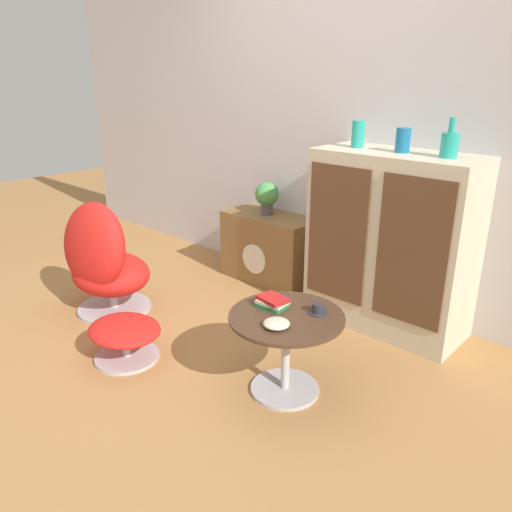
# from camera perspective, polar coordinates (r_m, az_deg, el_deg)

# --- Properties ---
(ground_plane) EXTENTS (12.00, 12.00, 0.00)m
(ground_plane) POSITION_cam_1_polar(r_m,az_deg,el_deg) (2.93, -8.97, -12.95)
(ground_plane) COLOR #A87542
(wall_back) EXTENTS (6.40, 0.06, 2.60)m
(wall_back) POSITION_cam_1_polar(r_m,az_deg,el_deg) (3.64, 10.13, 15.41)
(wall_back) COLOR silver
(wall_back) RESTS_ON ground_plane
(sideboard) EXTENTS (1.01, 0.47, 1.14)m
(sideboard) POSITION_cam_1_polar(r_m,az_deg,el_deg) (3.28, 15.09, 1.47)
(sideboard) COLOR beige
(sideboard) RESTS_ON ground_plane
(tv_console) EXTENTS (0.76, 0.37, 0.54)m
(tv_console) POSITION_cam_1_polar(r_m,az_deg,el_deg) (3.98, 1.57, 0.93)
(tv_console) COLOR brown
(tv_console) RESTS_ON ground_plane
(egg_chair) EXTENTS (0.62, 0.58, 0.82)m
(egg_chair) POSITION_cam_1_polar(r_m,az_deg,el_deg) (3.55, -17.10, -0.63)
(egg_chair) COLOR #B7B7BC
(egg_chair) RESTS_ON ground_plane
(ottoman) EXTENTS (0.46, 0.39, 0.23)m
(ottoman) POSITION_cam_1_polar(r_m,az_deg,el_deg) (3.03, -14.75, -8.61)
(ottoman) COLOR #B7B7BC
(ottoman) RESTS_ON ground_plane
(coffee_table) EXTENTS (0.59, 0.59, 0.45)m
(coffee_table) POSITION_cam_1_polar(r_m,az_deg,el_deg) (2.59, 3.45, -9.60)
(coffee_table) COLOR #B7B7BC
(coffee_table) RESTS_ON ground_plane
(vase_leftmost) EXTENTS (0.08, 0.08, 0.17)m
(vase_leftmost) POSITION_cam_1_polar(r_m,az_deg,el_deg) (3.28, 11.59, 13.51)
(vase_leftmost) COLOR teal
(vase_leftmost) RESTS_ON sideboard
(vase_inner_left) EXTENTS (0.09, 0.09, 0.14)m
(vase_inner_left) POSITION_cam_1_polar(r_m,az_deg,el_deg) (3.14, 16.45, 12.58)
(vase_inner_left) COLOR #196699
(vase_inner_left) RESTS_ON sideboard
(vase_inner_right) EXTENTS (0.10, 0.10, 0.22)m
(vase_inner_right) POSITION_cam_1_polar(r_m,az_deg,el_deg) (3.03, 21.26, 11.85)
(vase_inner_right) COLOR teal
(vase_inner_right) RESTS_ON sideboard
(potted_plant) EXTENTS (0.19, 0.19, 0.25)m
(potted_plant) POSITION_cam_1_polar(r_m,az_deg,el_deg) (3.88, 1.26, 6.93)
(potted_plant) COLOR #4C4C51
(potted_plant) RESTS_ON tv_console
(teacup) EXTENTS (0.10, 0.10, 0.05)m
(teacup) POSITION_cam_1_polar(r_m,az_deg,el_deg) (2.55, 7.10, -6.06)
(teacup) COLOR #2D2D33
(teacup) RESTS_ON coffee_table
(book_stack) EXTENTS (0.16, 0.13, 0.06)m
(book_stack) POSITION_cam_1_polar(r_m,az_deg,el_deg) (2.59, 1.89, -5.29)
(book_stack) COLOR #237038
(book_stack) RESTS_ON coffee_table
(bowl) EXTENTS (0.13, 0.13, 0.04)m
(bowl) POSITION_cam_1_polar(r_m,az_deg,el_deg) (2.41, 2.36, -7.72)
(bowl) COLOR beige
(bowl) RESTS_ON coffee_table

